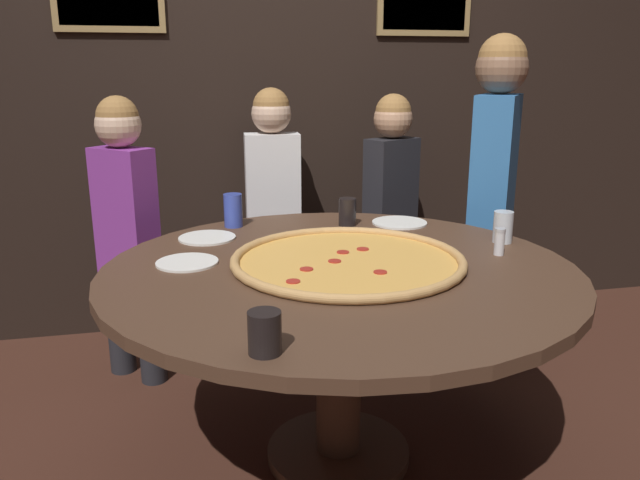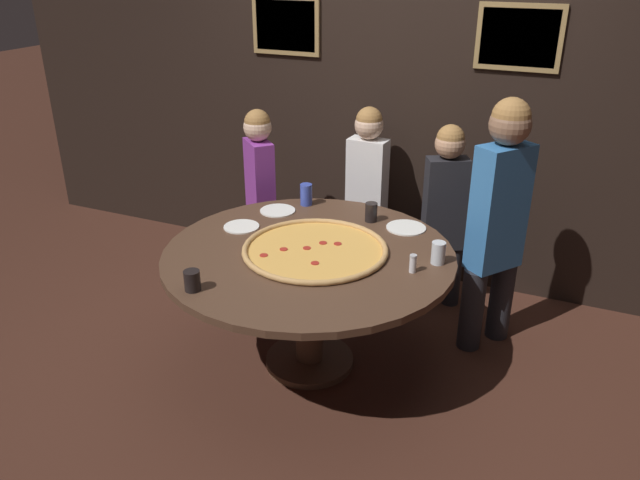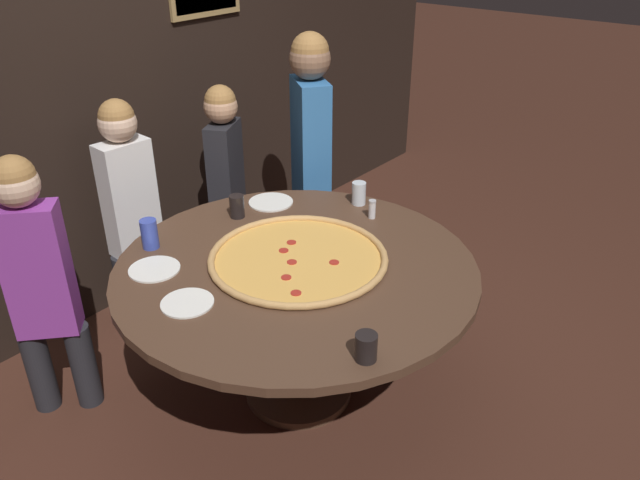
{
  "view_description": "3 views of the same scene",
  "coord_description": "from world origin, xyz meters",
  "px_view_note": "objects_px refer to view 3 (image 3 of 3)",
  "views": [
    {
      "loc": [
        -0.5,
        -1.95,
        1.38
      ],
      "look_at": [
        -0.07,
        -0.03,
        0.84
      ],
      "focal_mm": 35.0,
      "sensor_mm": 36.0,
      "label": 1
    },
    {
      "loc": [
        1.3,
        -2.77,
        2.24
      ],
      "look_at": [
        0.1,
        -0.07,
        0.86
      ],
      "focal_mm": 35.0,
      "sensor_mm": 36.0,
      "label": 2
    },
    {
      "loc": [
        -1.77,
        -1.56,
        2.15
      ],
      "look_at": [
        0.1,
        -0.05,
        0.84
      ],
      "focal_mm": 35.0,
      "sensor_mm": 36.0,
      "label": 3
    }
  ],
  "objects_px": {
    "condiment_shaker": "(371,209)",
    "diner_side_right": "(226,178)",
    "dining_table": "(296,288)",
    "drink_cup_by_shaker": "(237,206)",
    "diner_far_left": "(130,203)",
    "diner_far_right": "(311,148)",
    "drink_cup_far_left": "(359,193)",
    "white_plate_far_back": "(187,303)",
    "drink_cup_far_right": "(366,347)",
    "white_plate_near_front": "(154,269)",
    "drink_cup_near_right": "(149,234)",
    "white_plate_left_side": "(271,202)",
    "giant_pizza": "(298,258)",
    "diner_side_left": "(39,276)"
  },
  "relations": [
    {
      "from": "drink_cup_far_right",
      "to": "diner_far_left",
      "type": "relative_size",
      "value": 0.08
    },
    {
      "from": "condiment_shaker",
      "to": "diner_side_left",
      "type": "height_order",
      "value": "diner_side_left"
    },
    {
      "from": "dining_table",
      "to": "drink_cup_far_right",
      "type": "bearing_deg",
      "value": -118.78
    },
    {
      "from": "diner_side_right",
      "to": "diner_far_right",
      "type": "distance_m",
      "value": 0.53
    },
    {
      "from": "giant_pizza",
      "to": "white_plate_near_front",
      "type": "xyz_separation_m",
      "value": [
        -0.45,
        0.43,
        -0.01
      ]
    },
    {
      "from": "drink_cup_near_right",
      "to": "condiment_shaker",
      "type": "distance_m",
      "value": 1.08
    },
    {
      "from": "diner_side_left",
      "to": "diner_far_right",
      "type": "distance_m",
      "value": 1.67
    },
    {
      "from": "dining_table",
      "to": "condiment_shaker",
      "type": "height_order",
      "value": "condiment_shaker"
    },
    {
      "from": "white_plate_left_side",
      "to": "giant_pizza",
      "type": "bearing_deg",
      "value": -125.89
    },
    {
      "from": "giant_pizza",
      "to": "white_plate_left_side",
      "type": "bearing_deg",
      "value": 54.11
    },
    {
      "from": "diner_far_left",
      "to": "diner_far_right",
      "type": "xyz_separation_m",
      "value": [
        0.96,
        -0.45,
        0.13
      ]
    },
    {
      "from": "drink_cup_far_left",
      "to": "diner_far_left",
      "type": "xyz_separation_m",
      "value": [
        -0.74,
        0.96,
        -0.07
      ]
    },
    {
      "from": "drink_cup_near_right",
      "to": "white_plate_far_back",
      "type": "height_order",
      "value": "drink_cup_near_right"
    },
    {
      "from": "white_plate_far_back",
      "to": "diner_far_left",
      "type": "distance_m",
      "value": 1.07
    },
    {
      "from": "white_plate_far_back",
      "to": "diner_far_right",
      "type": "distance_m",
      "value": 1.5
    },
    {
      "from": "dining_table",
      "to": "drink_cup_by_shaker",
      "type": "height_order",
      "value": "drink_cup_by_shaker"
    },
    {
      "from": "drink_cup_near_right",
      "to": "white_plate_near_front",
      "type": "bearing_deg",
      "value": -124.23
    },
    {
      "from": "white_plate_far_back",
      "to": "diner_far_left",
      "type": "relative_size",
      "value": 0.16
    },
    {
      "from": "white_plate_far_back",
      "to": "white_plate_left_side",
      "type": "distance_m",
      "value": 0.98
    },
    {
      "from": "drink_cup_far_right",
      "to": "white_plate_far_back",
      "type": "bearing_deg",
      "value": 102.63
    },
    {
      "from": "white_plate_left_side",
      "to": "diner_far_right",
      "type": "relative_size",
      "value": 0.15
    },
    {
      "from": "drink_cup_far_right",
      "to": "diner_far_left",
      "type": "xyz_separation_m",
      "value": [
        0.27,
        1.72,
        -0.06
      ]
    },
    {
      "from": "dining_table",
      "to": "white_plate_far_back",
      "type": "relative_size",
      "value": 7.56
    },
    {
      "from": "condiment_shaker",
      "to": "diner_side_right",
      "type": "height_order",
      "value": "diner_side_right"
    },
    {
      "from": "drink_cup_near_right",
      "to": "white_plate_far_back",
      "type": "xyz_separation_m",
      "value": [
        -0.2,
        -0.48,
        -0.07
      ]
    },
    {
      "from": "dining_table",
      "to": "diner_side_right",
      "type": "xyz_separation_m",
      "value": [
        0.52,
        0.99,
        0.11
      ]
    },
    {
      "from": "diner_side_left",
      "to": "diner_side_right",
      "type": "relative_size",
      "value": 1.01
    },
    {
      "from": "white_plate_near_front",
      "to": "white_plate_left_side",
      "type": "height_order",
      "value": "same"
    },
    {
      "from": "giant_pizza",
      "to": "diner_side_left",
      "type": "xyz_separation_m",
      "value": [
        -0.79,
        0.8,
        -0.03
      ]
    },
    {
      "from": "diner_far_left",
      "to": "white_plate_left_side",
      "type": "bearing_deg",
      "value": 131.26
    },
    {
      "from": "giant_pizza",
      "to": "white_plate_near_front",
      "type": "height_order",
      "value": "giant_pizza"
    },
    {
      "from": "drink_cup_far_left",
      "to": "white_plate_far_back",
      "type": "xyz_separation_m",
      "value": [
        -1.18,
        -0.01,
        -0.06
      ]
    },
    {
      "from": "dining_table",
      "to": "white_plate_near_front",
      "type": "bearing_deg",
      "value": 133.41
    },
    {
      "from": "drink_cup_near_right",
      "to": "white_plate_near_front",
      "type": "xyz_separation_m",
      "value": [
        -0.12,
        -0.17,
        -0.07
      ]
    },
    {
      "from": "drink_cup_by_shaker",
      "to": "drink_cup_far_right",
      "type": "height_order",
      "value": "drink_cup_by_shaker"
    },
    {
      "from": "drink_cup_far_right",
      "to": "white_plate_near_front",
      "type": "distance_m",
      "value": 1.06
    },
    {
      "from": "drink_cup_far_right",
      "to": "diner_far_left",
      "type": "bearing_deg",
      "value": 81.04
    },
    {
      "from": "condiment_shaker",
      "to": "white_plate_far_back",
      "type": "bearing_deg",
      "value": 173.15
    },
    {
      "from": "white_plate_near_front",
      "to": "diner_far_left",
      "type": "height_order",
      "value": "diner_far_left"
    },
    {
      "from": "drink_cup_far_right",
      "to": "diner_side_right",
      "type": "bearing_deg",
      "value": 61.94
    },
    {
      "from": "diner_side_right",
      "to": "white_plate_far_back",
      "type": "bearing_deg",
      "value": 12.23
    },
    {
      "from": "white_plate_left_side",
      "to": "diner_side_left",
      "type": "relative_size",
      "value": 0.18
    },
    {
      "from": "drink_cup_by_shaker",
      "to": "diner_far_right",
      "type": "relative_size",
      "value": 0.08
    },
    {
      "from": "drink_cup_far_left",
      "to": "drink_cup_far_right",
      "type": "bearing_deg",
      "value": -143.15
    },
    {
      "from": "drink_cup_by_shaker",
      "to": "condiment_shaker",
      "type": "bearing_deg",
      "value": -51.89
    },
    {
      "from": "drink_cup_near_right",
      "to": "white_plate_left_side",
      "type": "height_order",
      "value": "drink_cup_near_right"
    },
    {
      "from": "white_plate_left_side",
      "to": "diner_side_left",
      "type": "height_order",
      "value": "diner_side_left"
    },
    {
      "from": "dining_table",
      "to": "white_plate_far_back",
      "type": "bearing_deg",
      "value": 164.93
    },
    {
      "from": "giant_pizza",
      "to": "white_plate_left_side",
      "type": "height_order",
      "value": "giant_pizza"
    },
    {
      "from": "drink_cup_far_right",
      "to": "diner_far_right",
      "type": "bearing_deg",
      "value": 45.81
    }
  ]
}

